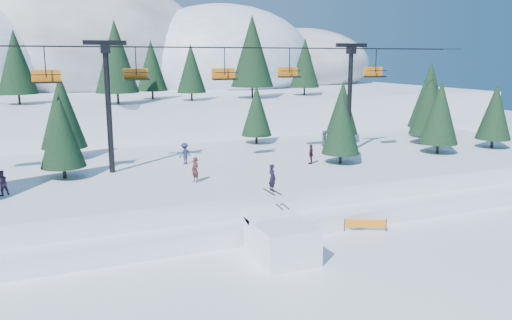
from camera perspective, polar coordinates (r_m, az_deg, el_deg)
name	(u,v)px	position (r m, az deg, el deg)	size (l,w,h in m)	color
ground	(323,271)	(28.36, 7.69, -12.41)	(160.00, 160.00, 0.00)	white
mid_shelf	(220,177)	(43.63, -4.18, -1.97)	(70.00, 22.00, 2.50)	white
berm	(265,218)	(34.82, 1.07, -6.70)	(70.00, 6.00, 1.10)	white
mountain_ridge	(95,68)	(95.98, -17.89, 10.01)	(119.00, 61.28, 26.46)	white
jump_kicker	(281,238)	(29.38, 2.84, -8.91)	(3.21, 4.41, 5.31)	white
chairlift	(225,84)	(42.68, -3.62, 8.70)	(46.84, 3.21, 10.28)	black
conifer_stand	(202,112)	(42.85, -6.21, 5.47)	(62.52, 16.45, 9.80)	black
distant_skiers	(224,154)	(42.70, -3.67, 0.65)	(30.52, 10.37, 1.86)	#213838
banner_near	(365,224)	(34.58, 12.40, -7.13)	(2.63, 1.18, 0.90)	black
banner_far	(387,211)	(37.71, 14.80, -5.66)	(2.69, 1.02, 0.90)	black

